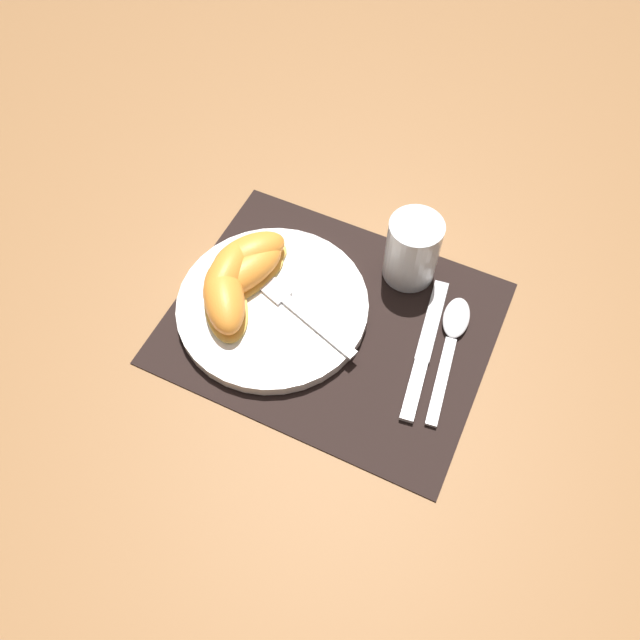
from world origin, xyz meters
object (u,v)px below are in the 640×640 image
knife (424,351)px  citrus_wedge_3 (224,299)px  citrus_wedge_0 (249,255)px  citrus_wedge_2 (228,275)px  spoon (452,334)px  plate (273,306)px  juice_glass (412,253)px  citrus_wedge_1 (244,272)px  fork (290,303)px

knife → citrus_wedge_3: (-0.25, -0.06, 0.03)m
citrus_wedge_0 → citrus_wedge_2: citrus_wedge_2 is taller
knife → spoon: (0.02, 0.04, 0.00)m
plate → citrus_wedge_3: bearing=-146.3°
plate → juice_glass: 0.19m
citrus_wedge_2 → knife: bearing=5.0°
citrus_wedge_1 → citrus_wedge_3: size_ratio=1.12×
juice_glass → knife: juice_glass is taller
knife → spoon: 0.04m
juice_glass → fork: 0.17m
citrus_wedge_0 → citrus_wedge_1: 0.03m
citrus_wedge_1 → citrus_wedge_0: bearing=102.5°
plate → citrus_wedge_2: (-0.06, 0.00, 0.03)m
spoon → citrus_wedge_0: size_ratio=1.57×
plate → spoon: (0.23, 0.06, -0.00)m
fork → citrus_wedge_0: size_ratio=1.59×
citrus_wedge_3 → knife: bearing=12.8°
knife → citrus_wedge_1: citrus_wedge_1 is taller
citrus_wedge_1 → citrus_wedge_3: citrus_wedge_3 is taller
juice_glass → plate: bearing=-136.3°
citrus_wedge_2 → citrus_wedge_3: 0.04m
spoon → citrus_wedge_0: citrus_wedge_0 is taller
fork → knife: bearing=5.2°
citrus_wedge_1 → knife: bearing=1.9°
spoon → citrus_wedge_2: 0.30m
spoon → citrus_wedge_2: citrus_wedge_2 is taller
knife → citrus_wedge_1: 0.25m
juice_glass → fork: juice_glass is taller
knife → citrus_wedge_3: citrus_wedge_3 is taller
plate → citrus_wedge_2: bearing=178.9°
citrus_wedge_0 → citrus_wedge_3: (0.01, -0.08, 0.00)m
juice_glass → citrus_wedge_1: 0.22m
knife → citrus_wedge_1: bearing=-178.1°
spoon → citrus_wedge_2: size_ratio=1.60×
fork → citrus_wedge_3: citrus_wedge_3 is taller
citrus_wedge_3 → juice_glass: bearing=41.3°
citrus_wedge_1 → citrus_wedge_2: citrus_wedge_2 is taller
knife → juice_glass: bearing=120.3°
citrus_wedge_0 → citrus_wedge_3: size_ratio=0.97×
fork → citrus_wedge_0: bearing=155.4°
citrus_wedge_0 → fork: bearing=-24.6°
citrus_wedge_0 → citrus_wedge_1: citrus_wedge_0 is taller
citrus_wedge_3 → fork: bearing=29.9°
fork → plate: bearing=-160.0°
citrus_wedge_0 → citrus_wedge_1: bearing=-77.5°
juice_glass → citrus_wedge_1: size_ratio=0.71×
juice_glass → citrus_wedge_2: 0.24m
juice_glass → citrus_wedge_0: juice_glass is taller
juice_glass → spoon: size_ratio=0.52×
plate → spoon: 0.23m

